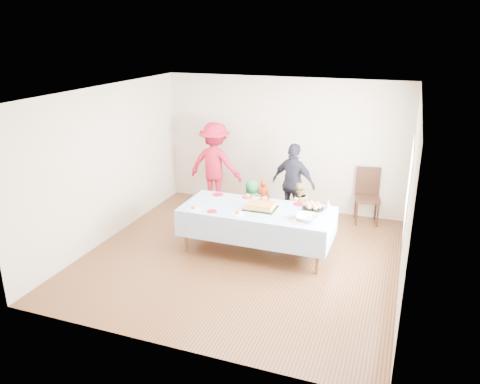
% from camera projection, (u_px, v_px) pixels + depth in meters
% --- Properties ---
extents(ground, '(5.00, 5.00, 0.00)m').
position_uv_depth(ground, '(242.00, 256.00, 7.80)').
color(ground, '#4D2616').
rests_on(ground, ground).
extents(room_walls, '(5.04, 5.04, 2.72)m').
position_uv_depth(room_walls, '(245.00, 154.00, 7.20)').
color(room_walls, beige).
rests_on(room_walls, ground).
extents(party_table, '(2.50, 1.10, 0.78)m').
position_uv_depth(party_table, '(257.00, 212.00, 7.73)').
color(party_table, '#52361C').
rests_on(party_table, ground).
extents(birthday_cake, '(0.52, 0.40, 0.09)m').
position_uv_depth(birthday_cake, '(260.00, 206.00, 7.70)').
color(birthday_cake, black).
rests_on(birthday_cake, party_table).
extents(rolls_tray, '(0.36, 0.36, 0.11)m').
position_uv_depth(rolls_tray, '(313.00, 206.00, 7.69)').
color(rolls_tray, black).
rests_on(rolls_tray, party_table).
extents(punch_bowl, '(0.35, 0.35, 0.09)m').
position_uv_depth(punch_bowl, '(307.00, 218.00, 7.23)').
color(punch_bowl, silver).
rests_on(punch_bowl, party_table).
extents(party_hat, '(0.10, 0.10, 0.16)m').
position_uv_depth(party_hat, '(328.00, 204.00, 7.70)').
color(party_hat, white).
rests_on(party_hat, party_table).
extents(fork_pile, '(0.24, 0.18, 0.07)m').
position_uv_depth(fork_pile, '(291.00, 217.00, 7.30)').
color(fork_pile, white).
rests_on(fork_pile, party_table).
extents(plate_red_far_a, '(0.20, 0.20, 0.01)m').
position_uv_depth(plate_red_far_a, '(218.00, 195.00, 8.35)').
color(plate_red_far_a, red).
rests_on(plate_red_far_a, party_table).
extents(plate_red_far_b, '(0.18, 0.18, 0.01)m').
position_uv_depth(plate_red_far_b, '(247.00, 197.00, 8.22)').
color(plate_red_far_b, red).
rests_on(plate_red_far_b, party_table).
extents(plate_red_far_c, '(0.19, 0.19, 0.01)m').
position_uv_depth(plate_red_far_c, '(265.00, 200.00, 8.10)').
color(plate_red_far_c, red).
rests_on(plate_red_far_c, party_table).
extents(plate_red_far_d, '(0.17, 0.17, 0.01)m').
position_uv_depth(plate_red_far_d, '(299.00, 204.00, 7.90)').
color(plate_red_far_d, red).
rests_on(plate_red_far_d, party_table).
extents(plate_red_near, '(0.16, 0.16, 0.01)m').
position_uv_depth(plate_red_near, '(212.00, 211.00, 7.59)').
color(plate_red_near, red).
rests_on(plate_red_near, party_table).
extents(plate_white_left, '(0.22, 0.22, 0.01)m').
position_uv_depth(plate_white_left, '(194.00, 209.00, 7.68)').
color(plate_white_left, white).
rests_on(plate_white_left, party_table).
extents(plate_white_mid, '(0.20, 0.20, 0.01)m').
position_uv_depth(plate_white_mid, '(237.00, 214.00, 7.48)').
color(plate_white_mid, white).
rests_on(plate_white_mid, party_table).
extents(plate_white_right, '(0.20, 0.20, 0.01)m').
position_uv_depth(plate_white_right, '(298.00, 221.00, 7.19)').
color(plate_white_right, white).
rests_on(plate_white_right, party_table).
extents(dining_chair, '(0.53, 0.53, 1.06)m').
position_uv_depth(dining_chair, '(368.00, 192.00, 9.06)').
color(dining_chair, black).
rests_on(dining_chair, ground).
extents(toddler_left, '(0.30, 0.21, 0.80)m').
position_uv_depth(toddler_left, '(263.00, 198.00, 9.28)').
color(toddler_left, '#CC4019').
rests_on(toddler_left, ground).
extents(toddler_mid, '(0.52, 0.43, 0.92)m').
position_uv_depth(toddler_mid, '(252.00, 203.00, 8.87)').
color(toddler_mid, '#257038').
rests_on(toddler_mid, ground).
extents(toddler_right, '(0.53, 0.46, 0.94)m').
position_uv_depth(toddler_right, '(298.00, 207.00, 8.66)').
color(toddler_right, tan).
rests_on(toddler_right, ground).
extents(adult_left, '(1.18, 0.71, 1.78)m').
position_uv_depth(adult_left, '(215.00, 165.00, 9.79)').
color(adult_left, '#B4162F').
rests_on(adult_left, ground).
extents(adult_right, '(0.99, 0.63, 1.57)m').
position_uv_depth(adult_right, '(294.00, 184.00, 8.95)').
color(adult_right, '#252432').
rests_on(adult_right, ground).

